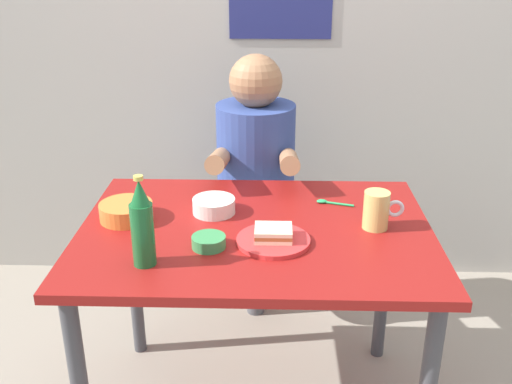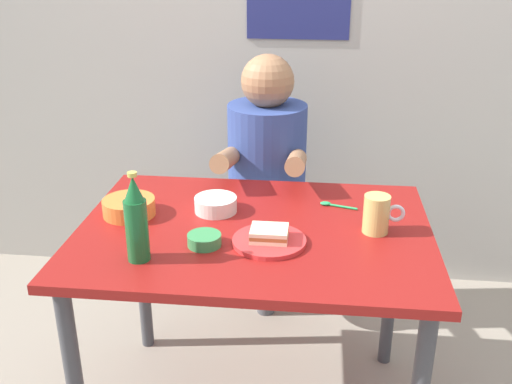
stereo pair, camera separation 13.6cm
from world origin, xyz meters
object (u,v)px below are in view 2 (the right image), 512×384
beer_mug (377,214)px  dip_bowl_green (204,239)px  stool (266,244)px  sandwich (269,234)px  plate_orange (269,241)px  dining_table (254,254)px  beer_bottle (136,221)px  person_seated (267,155)px

beer_mug → dip_bowl_green: beer_mug is taller
stool → sandwich: bearing=-84.2°
stool → beer_mug: size_ratio=3.57×
plate_orange → beer_mug: bearing=19.0°
sandwich → dining_table: bearing=119.6°
stool → beer_bottle: bearing=-108.0°
dining_table → stool: dining_table is taller
plate_orange → dip_bowl_green: size_ratio=2.20×
sandwich → beer_mug: size_ratio=0.87×
sandwich → beer_mug: 0.34m
beer_bottle → dip_bowl_green: bearing=31.3°
stool → beer_mug: bearing=-57.5°
dining_table → beer_bottle: beer_bottle is taller
stool → beer_bottle: 1.04m
beer_mug → plate_orange: bearing=-161.0°
stool → sandwich: 0.85m
sandwich → beer_mug: bearing=19.0°
beer_bottle → dip_bowl_green: beer_bottle is taller
plate_orange → sandwich: (0.00, 0.00, 0.02)m
dip_bowl_green → plate_orange: bearing=10.1°
person_seated → dip_bowl_green: person_seated is taller
person_seated → plate_orange: bearing=-84.1°
person_seated → dip_bowl_green: bearing=-98.7°
plate_orange → stool: bearing=95.8°
stool → beer_bottle: size_ratio=1.72×
dining_table → person_seated: 0.63m
sandwich → dip_bowl_green: 0.19m
plate_orange → sandwich: sandwich is taller
sandwich → beer_bottle: bearing=-159.2°
dip_bowl_green → sandwich: bearing=10.1°
plate_orange → beer_mug: size_ratio=1.75×
beer_mug → dip_bowl_green: size_ratio=1.26×
dining_table → dip_bowl_green: size_ratio=11.00×
stool → plate_orange: plate_orange is taller
stool → dip_bowl_green: dip_bowl_green is taller
beer_mug → dining_table: bearing=-178.2°
dining_table → sandwich: (0.06, -0.10, 0.13)m
stool → person_seated: 0.42m
beer_mug → person_seated: bearing=123.0°
sandwich → beer_bottle: beer_bottle is taller
beer_mug → beer_bottle: beer_bottle is taller
person_seated → plate_orange: person_seated is taller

